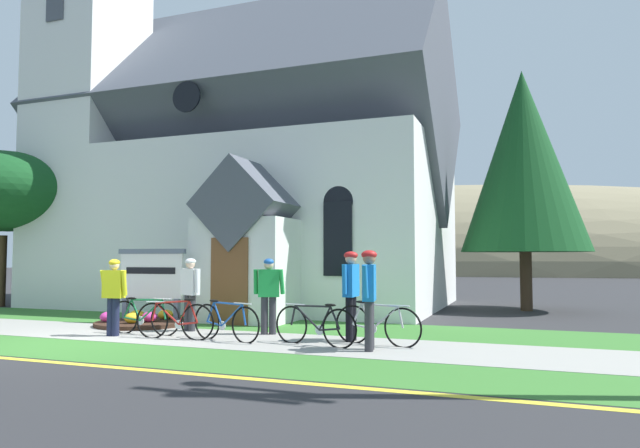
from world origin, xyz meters
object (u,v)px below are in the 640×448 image
object	(u,v)px
cyclist_in_orange_jersey	(351,288)
cyclist_in_red_jersey	(114,292)
bicycle_silver	(377,325)
bicycle_black	(144,317)
bicycle_orange	(226,322)
roadside_conifer	(523,161)
cyclist_in_blue_jersey	(369,291)
bicycle_green	(175,320)
church_sign	(151,276)
cyclist_in_green_jersey	(269,290)
yard_deciduous_tree	(5,192)
bicycle_yellow	(315,325)
cyclist_in_yellow_jersey	(190,289)

from	to	relation	value
cyclist_in_orange_jersey	cyclist_in_red_jersey	distance (m)	4.91
bicycle_silver	bicycle_black	size ratio (longest dim) A/B	0.98
bicycle_orange	roadside_conifer	size ratio (longest dim) A/B	0.23
bicycle_silver	cyclist_in_blue_jersey	xyz separation A→B (m)	(0.04, -0.64, 0.65)
bicycle_orange	bicycle_silver	bearing A→B (deg)	9.64
bicycle_green	cyclist_in_orange_jersey	xyz separation A→B (m)	(3.37, 0.93, 0.65)
bicycle_green	cyclist_in_red_jersey	xyz separation A→B (m)	(-1.43, -0.10, 0.54)
church_sign	cyclist_in_blue_jersey	bearing A→B (deg)	-18.03
bicycle_orange	bicycle_black	size ratio (longest dim) A/B	0.96
cyclist_in_green_jersey	yard_deciduous_tree	distance (m)	12.05
church_sign	bicycle_black	world-z (taller)	church_sign
bicycle_yellow	cyclist_in_orange_jersey	size ratio (longest dim) A/B	1.01
bicycle_yellow	roadside_conifer	size ratio (longest dim) A/B	0.24
bicycle_yellow	yard_deciduous_tree	bearing A→B (deg)	162.12
cyclist_in_yellow_jersey	yard_deciduous_tree	world-z (taller)	yard_deciduous_tree
bicycle_orange	bicycle_green	distance (m)	1.07
cyclist_in_orange_jersey	cyclist_in_green_jersey	xyz separation A→B (m)	(-1.91, 0.30, -0.10)
roadside_conifer	cyclist_in_yellow_jersey	bearing A→B (deg)	-132.41
cyclist_in_green_jersey	bicycle_silver	bearing A→B (deg)	-13.19
bicycle_orange	cyclist_in_orange_jersey	world-z (taller)	cyclist_in_orange_jersey
bicycle_black	cyclist_in_yellow_jersey	distance (m)	1.14
roadside_conifer	cyclist_in_red_jersey	bearing A→B (deg)	-132.08
bicycle_black	roadside_conifer	size ratio (longest dim) A/B	0.24
bicycle_green	cyclist_in_green_jersey	xyz separation A→B (m)	(1.46, 1.23, 0.55)
bicycle_orange	yard_deciduous_tree	distance (m)	12.14
bicycle_silver	cyclist_in_orange_jersey	distance (m)	0.92
bicycle_yellow	cyclist_in_yellow_jersey	distance (m)	3.48
bicycle_silver	cyclist_in_red_jersey	distance (m)	5.47
bicycle_orange	yard_deciduous_tree	xyz separation A→B (m)	(-10.87, 4.16, 3.45)
bicycle_orange	bicycle_yellow	bearing A→B (deg)	1.58
cyclist_in_blue_jersey	roadside_conifer	distance (m)	9.78
cyclist_in_yellow_jersey	yard_deciduous_tree	distance (m)	10.35
bicycle_green	cyclist_in_yellow_jersey	xyz separation A→B (m)	(-0.40, 1.13, 0.55)
bicycle_green	bicycle_orange	bearing A→B (deg)	8.38
cyclist_in_red_jersey	yard_deciduous_tree	size ratio (longest dim) A/B	0.31
bicycle_yellow	cyclist_in_yellow_jersey	size ratio (longest dim) A/B	1.09
roadside_conifer	bicycle_black	bearing A→B (deg)	-131.96
cyclist_in_red_jersey	yard_deciduous_tree	distance (m)	9.91
bicycle_orange	yard_deciduous_tree	size ratio (longest dim) A/B	0.33
bicycle_green	cyclist_in_yellow_jersey	world-z (taller)	cyclist_in_yellow_jersey
cyclist_in_green_jersey	cyclist_in_yellow_jersey	world-z (taller)	cyclist_in_yellow_jersey
cyclist_in_blue_jersey	cyclist_in_green_jersey	xyz separation A→B (m)	(-2.53, 1.23, -0.11)
cyclist_in_orange_jersey	roadside_conifer	world-z (taller)	roadside_conifer
church_sign	bicycle_black	bearing A→B (deg)	-56.80
cyclist_in_yellow_jersey	bicycle_green	bearing A→B (deg)	-70.39
yard_deciduous_tree	bicycle_silver	bearing A→B (deg)	-14.89
cyclist_in_yellow_jersey	cyclist_in_red_jersey	bearing A→B (deg)	-129.96
church_sign	bicycle_yellow	bearing A→B (deg)	-19.59
church_sign	bicycle_silver	xyz separation A→B (m)	(6.03, -1.33, -0.79)
bicycle_black	cyclist_in_yellow_jersey	xyz separation A→B (m)	(0.60, 0.79, 0.56)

